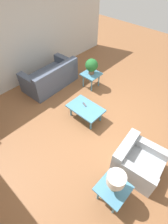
% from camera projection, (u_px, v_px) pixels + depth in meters
% --- Properties ---
extents(ground_plane, '(14.00, 14.00, 0.00)m').
position_uv_depth(ground_plane, '(98.00, 123.00, 4.69)').
color(ground_plane, '#8E5B38').
extents(wall_right, '(0.12, 7.20, 2.70)m').
position_uv_depth(wall_right, '(21.00, 40.00, 5.17)').
color(wall_right, silver).
rests_on(wall_right, ground_plane).
extents(sofa, '(1.00, 1.75, 0.80)m').
position_uv_depth(sofa, '(51.00, 78.00, 5.63)').
color(sofa, '#4C566B').
rests_on(sofa, ground_plane).
extents(armchair, '(0.96, 0.91, 0.69)m').
position_uv_depth(armchair, '(137.00, 162.00, 3.59)').
color(armchair, '#A8ADB2').
rests_on(armchair, ground_plane).
extents(coffee_table, '(0.92, 0.60, 0.39)m').
position_uv_depth(coffee_table, '(86.00, 109.00, 4.58)').
color(coffee_table, teal).
rests_on(coffee_table, ground_plane).
extents(side_table_plant, '(0.53, 0.53, 0.49)m').
position_uv_depth(side_table_plant, '(91.00, 76.00, 5.52)').
color(side_table_plant, teal).
rests_on(side_table_plant, ground_plane).
extents(side_table_lamp, '(0.53, 0.53, 0.49)m').
position_uv_depth(side_table_lamp, '(113.00, 190.00, 3.07)').
color(side_table_lamp, teal).
rests_on(side_table_lamp, ground_plane).
extents(potted_plant, '(0.39, 0.39, 0.49)m').
position_uv_depth(potted_plant, '(92.00, 66.00, 5.26)').
color(potted_plant, brown).
rests_on(potted_plant, side_table_plant).
extents(table_lamp, '(0.31, 0.31, 0.46)m').
position_uv_depth(table_lamp, '(116.00, 180.00, 2.79)').
color(table_lamp, '#997F4C').
rests_on(table_lamp, side_table_lamp).
extents(remote_control, '(0.16, 0.10, 0.02)m').
position_uv_depth(remote_control, '(85.00, 105.00, 4.62)').
color(remote_control, '#4C4C51').
rests_on(remote_control, coffee_table).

